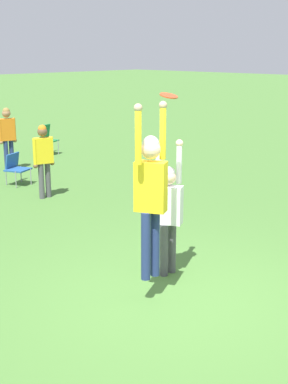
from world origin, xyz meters
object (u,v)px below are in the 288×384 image
at_px(camping_chair_0, 16,166).
at_px(camping_chair_3, 47,137).
at_px(frisbee, 169,96).
at_px(person_spectator_far, 8,133).
at_px(person_spectator_near, 44,155).
at_px(person_defending, 168,206).
at_px(person_jumping, 151,187).

xyz_separation_m(camping_chair_0, camping_chair_3, (2.89, 2.65, 0.10)).
xyz_separation_m(frisbee, person_spectator_far, (2.62, 8.06, -1.61)).
xyz_separation_m(camping_chair_0, person_spectator_near, (-0.25, -1.52, 0.52)).
bearing_deg(person_spectator_far, camping_chair_3, 46.83).
relative_size(person_defending, camping_chair_3, 2.13).
height_order(person_defending, camping_chair_3, person_defending).
bearing_deg(person_jumping, camping_chair_0, -45.04).
bearing_deg(person_defending, frisbee, -76.70).
relative_size(person_defending, person_spectator_far, 1.16).
height_order(person_jumping, frisbee, frisbee).
relative_size(camping_chair_0, person_spectator_near, 0.46).
bearing_deg(person_spectator_near, person_defending, -86.35).
height_order(person_jumping, person_spectator_near, person_jumping).
relative_size(person_defending, frisbee, 8.32).
bearing_deg(person_defending, person_spectator_far, 137.66).
height_order(frisbee, person_spectator_near, frisbee).
bearing_deg(person_spectator_near, frisbee, -89.31).
bearing_deg(camping_chair_3, frisbee, 43.24).
relative_size(person_defending, person_spectator_near, 1.21).
relative_size(camping_chair_3, person_spectator_near, 0.57).
distance_m(person_spectator_near, person_spectator_far, 3.20).
bearing_deg(person_jumping, camping_chair_3, -55.17).
distance_m(camping_chair_0, person_spectator_near, 1.63).
distance_m(camping_chair_3, person_spectator_far, 2.46).
distance_m(camping_chair_3, person_spectator_near, 5.24).
distance_m(person_defending, camping_chair_3, 9.94).
height_order(person_jumping, camping_chair_3, person_jumping).
relative_size(person_jumping, person_defending, 1.15).
distance_m(frisbee, camping_chair_3, 10.56).
relative_size(frisbee, camping_chair_3, 0.26).
bearing_deg(person_defending, camping_chair_0, 140.46).
relative_size(camping_chair_0, person_spectator_far, 0.44).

